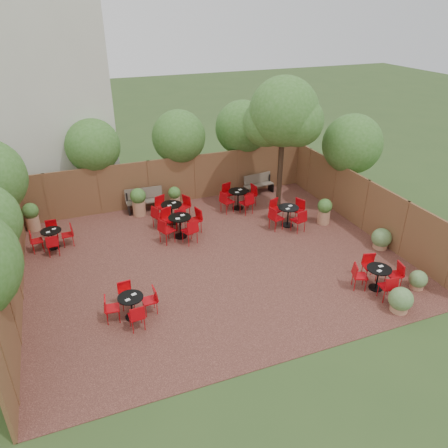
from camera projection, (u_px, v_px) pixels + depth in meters
name	position (u px, v px, depth m)	size (l,w,h in m)	color
ground	(214.00, 259.00, 14.57)	(80.00, 80.00, 0.00)	#354F23
courtyard_paving	(214.00, 259.00, 14.56)	(12.00, 10.00, 0.02)	#3B1F18
fence_back	(173.00, 181.00, 18.24)	(12.00, 0.08, 2.00)	brown
fence_left	(14.00, 270.00, 12.17)	(0.08, 10.00, 2.00)	brown
fence_right	(365.00, 205.00, 16.05)	(0.08, 10.00, 2.00)	brown
neighbour_building	(45.00, 103.00, 17.89)	(5.00, 4.00, 8.00)	beige
overhang_foliage	(134.00, 167.00, 14.70)	(15.83, 10.85, 2.69)	#356520
courtyard_tree	(284.00, 116.00, 16.21)	(2.78, 2.68, 5.37)	black
park_bench_left	(145.00, 199.00, 17.73)	(1.55, 0.56, 0.94)	brown
park_bench_right	(258.00, 183.00, 19.41)	(1.41, 0.61, 0.85)	brown
bistro_tables	(210.00, 229.00, 15.52)	(10.45, 8.33, 0.94)	black
planters	(158.00, 206.00, 16.94)	(11.11, 4.10, 1.14)	#AC7756
low_shrubs	(395.00, 268.00, 13.44)	(2.48, 3.69, 0.74)	#AC7756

